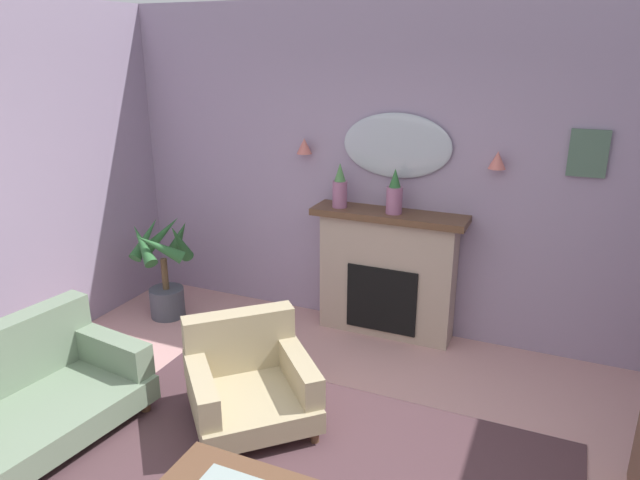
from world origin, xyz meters
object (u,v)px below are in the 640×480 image
object	(u,v)px
mantel_vase_right	(395,194)
potted_plant_tall_palm	(164,267)
fireplace	(387,275)
armchair_near_fireplace	(248,379)
mantel_vase_left	(340,188)
wall_sconce_right	(497,160)
floral_couch	(0,409)
wall_sconce_left	(304,146)
wall_mirror	(396,146)
framed_picture	(588,153)

from	to	relation	value
mantel_vase_right	potted_plant_tall_palm	distance (m)	2.31
mantel_vase_right	fireplace	bearing A→B (deg)	150.47
mantel_vase_right	armchair_near_fireplace	xyz separation A→B (m)	(-0.54, -1.59, -1.02)
mantel_vase_left	wall_sconce_right	distance (m)	1.35
wall_sconce_right	armchair_near_fireplace	distance (m)	2.56
fireplace	floral_couch	size ratio (longest dim) A/B	0.75
wall_sconce_left	wall_sconce_right	bearing A→B (deg)	0.00
wall_mirror	floral_couch	world-z (taller)	wall_mirror
mantel_vase_right	framed_picture	world-z (taller)	framed_picture
mantel_vase_left	wall_sconce_right	world-z (taller)	wall_sconce_right
potted_plant_tall_palm	armchair_near_fireplace	bearing A→B (deg)	-35.05
wall_sconce_left	floral_couch	distance (m)	3.13
wall_sconce_left	framed_picture	distance (m)	2.35
wall_sconce_left	mantel_vase_left	bearing A→B (deg)	-16.70
floral_couch	armchair_near_fireplace	bearing A→B (deg)	37.04
mantel_vase_right	armchair_near_fireplace	world-z (taller)	mantel_vase_right
mantel_vase_right	potted_plant_tall_palm	size ratio (longest dim) A/B	0.39
floral_couch	armchair_near_fireplace	xyz separation A→B (m)	(1.27, 0.96, -0.01)
wall_mirror	floral_couch	bearing A→B (deg)	-122.92
mantel_vase_left	floral_couch	size ratio (longest dim) A/B	0.22
floral_couch	mantel_vase_right	bearing A→B (deg)	54.62
wall_sconce_left	wall_sconce_right	xyz separation A→B (m)	(1.70, 0.00, 0.00)
wall_mirror	wall_sconce_right	size ratio (longest dim) A/B	6.86
wall_sconce_right	armchair_near_fireplace	xyz separation A→B (m)	(-1.34, -1.71, -1.35)
mantel_vase_left	framed_picture	distance (m)	2.00
framed_picture	floral_couch	xyz separation A→B (m)	(-3.26, -2.73, -1.43)
mantel_vase_right	wall_sconce_left	bearing A→B (deg)	172.41
mantel_vase_right	armchair_near_fireplace	size ratio (longest dim) A/B	0.34
armchair_near_fireplace	potted_plant_tall_palm	bearing A→B (deg)	144.95
potted_plant_tall_palm	mantel_vase_left	bearing A→B (deg)	17.22
armchair_near_fireplace	potted_plant_tall_palm	xyz separation A→B (m)	(-1.56, 1.10, 0.20)
mantel_vase_right	floral_couch	world-z (taller)	mantel_vase_right
framed_picture	mantel_vase_right	bearing A→B (deg)	-172.92
wall_mirror	wall_sconce_left	distance (m)	0.85
mantel_vase_left	floral_couch	bearing A→B (deg)	-117.22
wall_sconce_left	floral_couch	size ratio (longest dim) A/B	0.08
wall_mirror	wall_sconce_right	world-z (taller)	wall_mirror
mantel_vase_left	mantel_vase_right	bearing A→B (deg)	0.00
fireplace	wall_mirror	world-z (taller)	wall_mirror
mantel_vase_right	wall_sconce_left	distance (m)	0.97
wall_mirror	wall_sconce_right	bearing A→B (deg)	-3.37
wall_sconce_right	framed_picture	distance (m)	0.66
mantel_vase_right	mantel_vase_left	bearing A→B (deg)	180.00
wall_mirror	armchair_near_fireplace	world-z (taller)	wall_mirror
wall_sconce_left	floral_couch	world-z (taller)	wall_sconce_left
mantel_vase_left	potted_plant_tall_palm	xyz separation A→B (m)	(-1.61, -0.50, -0.82)
fireplace	mantel_vase_left	size ratio (longest dim) A/B	3.43
wall_mirror	floral_couch	xyz separation A→B (m)	(-1.76, -2.72, -1.39)
mantel_vase_left	floral_couch	world-z (taller)	mantel_vase_left
mantel_vase_right	armchair_near_fireplace	bearing A→B (deg)	-108.82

